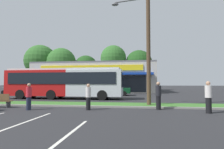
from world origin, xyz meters
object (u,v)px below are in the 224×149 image
at_px(utility_pole, 146,26).
at_px(car_2, 16,89).
at_px(city_bus, 65,82).
at_px(car_1, 115,90).
at_px(bus_stop_bench, 0,100).
at_px(pedestrian_near_bench, 29,97).
at_px(pedestrian_mid, 208,97).
at_px(pedestrian_far, 158,96).
at_px(pedestrian_by_pole, 88,97).

relative_size(utility_pole, car_2, 2.63).
height_order(city_bus, car_1, city_bus).
height_order(bus_stop_bench, car_1, car_1).
xyz_separation_m(bus_stop_bench, pedestrian_near_bench, (2.66, -0.81, 0.34)).
bearing_deg(car_2, pedestrian_mid, -32.69).
xyz_separation_m(bus_stop_bench, car_1, (6.60, 13.13, 0.25)).
height_order(utility_pole, car_1, utility_pole).
distance_m(pedestrian_near_bench, pedestrian_far, 8.24).
distance_m(city_bus, pedestrian_by_pole, 8.89).
height_order(utility_pole, pedestrian_mid, utility_pole).
xyz_separation_m(pedestrian_by_pole, pedestrian_far, (4.43, 0.71, 0.06)).
height_order(car_2, pedestrian_near_bench, pedestrian_near_bench).
xyz_separation_m(car_1, pedestrian_mid, (6.85, -13.80, 0.15)).
bearing_deg(pedestrian_far, utility_pole, 108.10).
relative_size(city_bus, car_2, 2.94).
bearing_deg(city_bus, pedestrian_far, -36.33).
distance_m(city_bus, bus_stop_bench, 7.56).
bearing_deg(utility_pole, bus_stop_bench, -168.69).
distance_m(car_1, pedestrian_mid, 15.41).
xyz_separation_m(bus_stop_bench, pedestrian_mid, (13.45, -0.66, 0.40)).
height_order(city_bus, pedestrian_by_pole, city_bus).
bearing_deg(bus_stop_bench, utility_pole, -168.69).
relative_size(pedestrian_near_bench, pedestrian_mid, 0.93).
bearing_deg(bus_stop_bench, car_1, -116.67).
bearing_deg(pedestrian_by_pole, pedestrian_near_bench, -116.77).
relative_size(car_1, car_2, 0.97).
bearing_deg(city_bus, pedestrian_near_bench, -82.96).
relative_size(city_bus, pedestrian_far, 7.07).
distance_m(city_bus, pedestrian_far, 11.37).
height_order(bus_stop_bench, car_2, car_2).
relative_size(utility_pole, pedestrian_far, 6.33).
xyz_separation_m(pedestrian_mid, pedestrian_far, (-2.63, 1.06, -0.01)).
bearing_deg(city_bus, pedestrian_mid, -33.32).
xyz_separation_m(utility_pole, car_2, (-18.33, 11.13, -5.17)).
bearing_deg(pedestrian_by_pole, utility_pole, 87.18).
xyz_separation_m(city_bus, pedestrian_near_bench, (0.88, -8.05, -0.92)).
distance_m(utility_pole, city_bus, 10.77).
relative_size(utility_pole, pedestrian_mid, 6.24).
bearing_deg(pedestrian_near_bench, bus_stop_bench, -108.08).
bearing_deg(pedestrian_by_pole, car_1, 144.72).
bearing_deg(bus_stop_bench, car_2, -58.38).
relative_size(city_bus, pedestrian_by_pole, 7.61).
distance_m(utility_pole, car_2, 22.06).
bearing_deg(bus_stop_bench, pedestrian_by_pole, 177.25).
xyz_separation_m(car_1, car_2, (-14.71, 0.04, 0.06)).
relative_size(bus_stop_bench, pedestrian_mid, 0.89).
height_order(car_2, pedestrian_by_pole, pedestrian_by_pole).
height_order(car_1, pedestrian_mid, pedestrian_mid).
relative_size(pedestrian_near_bench, pedestrian_by_pole, 1.02).
bearing_deg(city_bus, utility_pole, -30.86).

